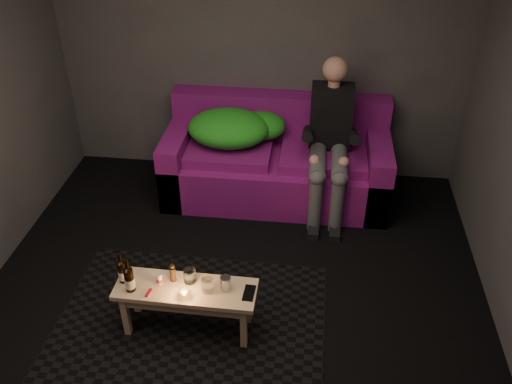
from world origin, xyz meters
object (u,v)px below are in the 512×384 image
sofa (277,162)px  beer_bottle_b (129,279)px  coffee_table (186,295)px  beer_bottle_a (122,271)px  steel_cup (226,283)px  person (330,137)px

sofa → beer_bottle_b: sofa is taller
coffee_table → beer_bottle_a: size_ratio=3.98×
beer_bottle_b → steel_cup: size_ratio=2.66×
sofa → person: bearing=-19.5°
beer_bottle_b → coffee_table: bearing=9.7°
person → beer_bottle_a: (-1.43, -1.71, -0.24)m
beer_bottle_b → steel_cup: beer_bottle_b is taller
coffee_table → beer_bottle_b: size_ratio=3.66×
person → beer_bottle_a: bearing=-129.9°
beer_bottle_b → person: bearing=52.9°
beer_bottle_a → person: bearing=50.1°
person → steel_cup: bearing=-112.3°
beer_bottle_b → steel_cup: (0.66, 0.09, -0.05)m
coffee_table → steel_cup: size_ratio=9.73×
coffee_table → beer_bottle_b: beer_bottle_b is taller
sofa → steel_cup: (-0.20, -1.87, 0.13)m
person → sofa: bearing=160.5°
sofa → beer_bottle_a: bearing=-116.4°
sofa → beer_bottle_b: 2.15m
beer_bottle_a → steel_cup: size_ratio=2.45×
person → coffee_table: bearing=-119.6°
coffee_table → beer_bottle_b: 0.42m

